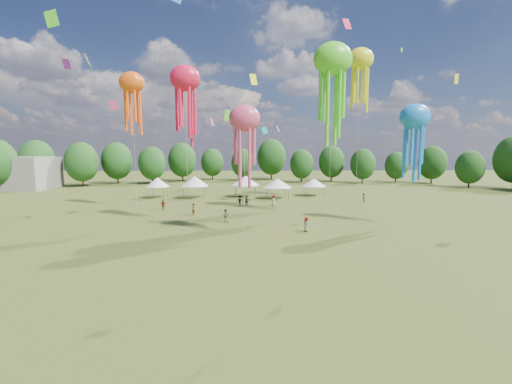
{
  "coord_description": "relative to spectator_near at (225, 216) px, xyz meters",
  "views": [
    {
      "loc": [
        -3.63,
        -11.64,
        9.24
      ],
      "look_at": [
        -2.82,
        15.0,
        6.0
      ],
      "focal_mm": 23.37,
      "sensor_mm": 36.0,
      "label": 1
    }
  ],
  "objects": [
    {
      "name": "spectator_near",
      "position": [
        0.0,
        0.0,
        0.0
      ],
      "size": [
        0.95,
        0.8,
        1.74
      ],
      "primitive_type": "imported",
      "rotation": [
        0.0,
        0.0,
        2.97
      ],
      "color": "gray",
      "rests_on": "ground"
    },
    {
      "name": "spectators_far",
      "position": [
        4.71,
        10.47,
        0.0
      ],
      "size": [
        35.88,
        23.6,
        1.86
      ],
      "color": "gray",
      "rests_on": "ground"
    },
    {
      "name": "festival_tents",
      "position": [
        1.2,
        24.26,
        2.27
      ],
      "size": [
        36.88,
        9.25,
        4.38
      ],
      "color": "#47474C",
      "rests_on": "ground"
    },
    {
      "name": "show_kites",
      "position": [
        10.9,
        6.36,
        17.27
      ],
      "size": [
        42.8,
        28.22,
        27.9
      ],
      "color": "#EF153C",
      "rests_on": "ground"
    },
    {
      "name": "small_kites",
      "position": [
        4.32,
        11.31,
        26.88
      ],
      "size": [
        67.29,
        64.97,
        42.98
      ],
      "color": "#EF153C",
      "rests_on": "ground"
    },
    {
      "name": "treeline",
      "position": [
        2.48,
        31.11,
        5.67
      ],
      "size": [
        201.57,
        95.24,
        13.43
      ],
      "color": "#38281C",
      "rests_on": "ground"
    }
  ]
}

